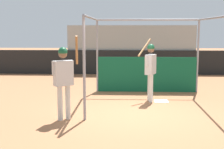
{
  "coord_description": "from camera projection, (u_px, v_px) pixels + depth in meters",
  "views": [
    {
      "loc": [
        -0.33,
        -8.19,
        2.26
      ],
      "look_at": [
        -0.69,
        0.48,
        1.01
      ],
      "focal_mm": 50.0,
      "sensor_mm": 36.0,
      "label": 1
    }
  ],
  "objects": [
    {
      "name": "home_plate",
      "position": [
        161.0,
        101.0,
        9.9
      ],
      "size": [
        0.44,
        0.44,
        0.02
      ],
      "color": "white",
      "rests_on": "ground"
    },
    {
      "name": "player_waiting",
      "position": [
        64.0,
        76.0,
        7.75
      ],
      "size": [
        0.66,
        0.7,
        2.12
      ],
      "rotation": [
        0.0,
        0.0,
        0.58
      ],
      "color": "silver",
      "rests_on": "ground"
    },
    {
      "name": "bleacher_section",
      "position": [
        131.0,
        48.0,
        16.94
      ],
      "size": [
        6.5,
        2.4,
        2.5
      ],
      "color": "#9E9E99",
      "rests_on": "ground"
    },
    {
      "name": "player_batter",
      "position": [
        150.0,
        67.0,
        9.77
      ],
      "size": [
        0.6,
        0.97,
        1.97
      ],
      "rotation": [
        0.0,
        0.0,
        1.16
      ],
      "color": "silver",
      "rests_on": "ground"
    },
    {
      "name": "outfield_wall",
      "position": [
        131.0,
        62.0,
        15.78
      ],
      "size": [
        24.0,
        0.12,
        1.22
      ],
      "color": "black",
      "rests_on": "ground"
    },
    {
      "name": "batting_cage",
      "position": [
        148.0,
        62.0,
        10.62
      ],
      "size": [
        3.69,
        3.74,
        2.64
      ],
      "color": "gray",
      "rests_on": "ground"
    },
    {
      "name": "ground_plane",
      "position": [
        137.0,
        114.0,
        8.41
      ],
      "size": [
        60.0,
        60.0,
        0.0
      ],
      "primitive_type": "plane",
      "color": "#9E6642"
    }
  ]
}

